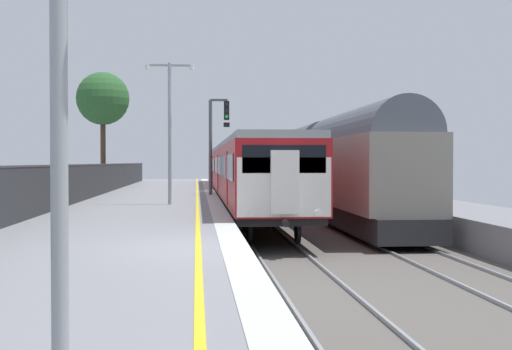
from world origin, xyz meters
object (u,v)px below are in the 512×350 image
(freight_train_adjacent_track, at_px, (289,164))
(platform_lamp_mid, at_px, (170,121))
(platform_lamp_near, at_px, (58,17))
(signal_gantry, at_px, (216,135))
(background_tree_left, at_px, (103,100))
(commuter_train_at_platform, at_px, (238,170))

(freight_train_adjacent_track, xyz_separation_m, platform_lamp_mid, (-7.57, -19.12, 1.79))
(freight_train_adjacent_track, relative_size, platform_lamp_near, 11.35)
(freight_train_adjacent_track, xyz_separation_m, signal_gantry, (-5.48, -11.28, 1.55))
(signal_gantry, xyz_separation_m, platform_lamp_mid, (-2.09, -7.83, 0.24))
(signal_gantry, bearing_deg, platform_lamp_mid, -104.97)
(freight_train_adjacent_track, height_order, background_tree_left, background_tree_left)
(freight_train_adjacent_track, relative_size, background_tree_left, 7.00)
(platform_lamp_near, height_order, background_tree_left, background_tree_left)
(freight_train_adjacent_track, relative_size, platform_lamp_mid, 9.46)
(commuter_train_at_platform, distance_m, platform_lamp_near, 34.67)
(freight_train_adjacent_track, relative_size, signal_gantry, 10.80)
(platform_lamp_near, relative_size, platform_lamp_mid, 0.83)
(signal_gantry, bearing_deg, background_tree_left, 124.64)
(background_tree_left, bearing_deg, platform_lamp_mid, -74.19)
(signal_gantry, bearing_deg, platform_lamp_near, -94.00)
(signal_gantry, height_order, platform_lamp_mid, platform_lamp_mid)
(signal_gantry, distance_m, background_tree_left, 13.14)
(commuter_train_at_platform, height_order, platform_lamp_mid, platform_lamp_mid)
(platform_lamp_near, bearing_deg, platform_lamp_mid, 90.00)
(platform_lamp_mid, height_order, background_tree_left, background_tree_left)
(platform_lamp_mid, bearing_deg, signal_gantry, 75.03)
(commuter_train_at_platform, relative_size, signal_gantry, 8.43)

